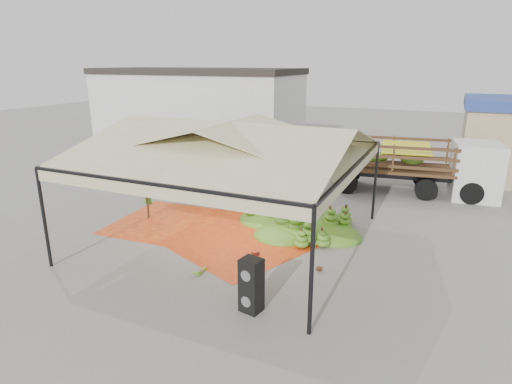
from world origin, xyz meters
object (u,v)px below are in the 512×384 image
at_px(banana_heap, 300,215).
at_px(truck_right, 420,161).
at_px(speaker_stack, 251,285).
at_px(truck_left, 240,154).
at_px(vendor, 257,186).

xyz_separation_m(banana_heap, truck_right, (3.48, 6.58, 0.97)).
relative_size(speaker_stack, truck_right, 0.19).
xyz_separation_m(speaker_stack, truck_left, (-5.54, 10.58, 0.68)).
height_order(speaker_stack, vendor, vendor).
xyz_separation_m(banana_heap, truck_left, (-4.90, 5.07, 0.83)).
distance_m(truck_left, truck_right, 8.51).
height_order(vendor, truck_right, truck_right).
xyz_separation_m(truck_left, truck_right, (8.38, 1.51, 0.15)).
xyz_separation_m(speaker_stack, vendor, (-3.15, 7.35, 0.16)).
height_order(banana_heap, truck_left, truck_left).
height_order(vendor, truck_left, truck_left).
xyz_separation_m(banana_heap, vendor, (-2.51, 1.85, 0.31)).
bearing_deg(truck_right, speaker_stack, -110.50).
relative_size(banana_heap, speaker_stack, 3.64).
bearing_deg(vendor, banana_heap, 147.51).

